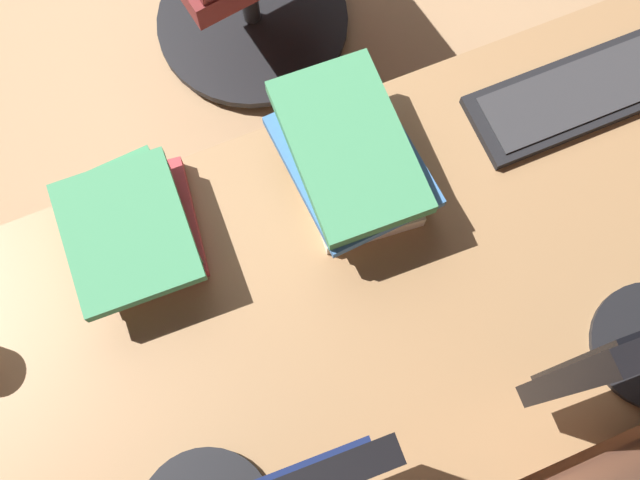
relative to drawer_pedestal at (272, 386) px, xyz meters
The scene contains 5 objects.
desk 0.34m from the drawer_pedestal, 169.10° to the right, with size 1.93×0.68×0.73m.
drawer_pedestal is the anchor object (origin of this frame).
keyboard_main 0.83m from the drawer_pedestal, 163.12° to the right, with size 0.42×0.14×0.02m.
book_stack_near 0.56m from the drawer_pedestal, 139.40° to the right, with size 0.21×0.30×0.11m.
book_stack_far 0.51m from the drawer_pedestal, 68.15° to the right, with size 0.21×0.25×0.09m.
Camera 1 is at (-0.05, 2.19, 1.83)m, focal length 39.87 mm.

